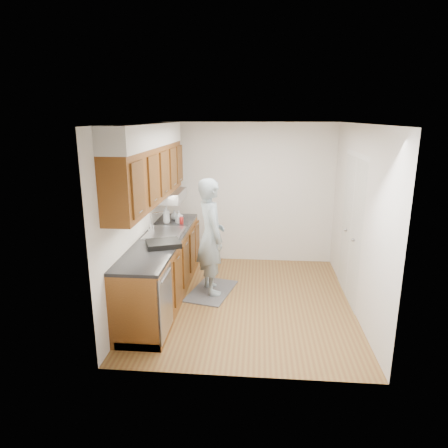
% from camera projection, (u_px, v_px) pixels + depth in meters
% --- Properties ---
extents(floor, '(3.50, 3.50, 0.00)m').
position_uv_depth(floor, '(245.00, 301.00, 5.79)').
color(floor, olive).
rests_on(floor, ground).
extents(ceiling, '(3.50, 3.50, 0.00)m').
position_uv_depth(ceiling, '(248.00, 124.00, 5.14)').
color(ceiling, white).
rests_on(ceiling, wall_left).
extents(wall_left, '(0.02, 3.50, 2.50)m').
position_uv_depth(wall_left, '(140.00, 215.00, 5.59)').
color(wall_left, silver).
rests_on(wall_left, floor).
extents(wall_right, '(0.02, 3.50, 2.50)m').
position_uv_depth(wall_right, '(358.00, 220.00, 5.34)').
color(wall_right, silver).
rests_on(wall_right, floor).
extents(wall_back, '(3.00, 0.02, 2.50)m').
position_uv_depth(wall_back, '(250.00, 194.00, 7.15)').
color(wall_back, silver).
rests_on(wall_back, floor).
extents(counter, '(0.64, 2.80, 1.30)m').
position_uv_depth(counter, '(163.00, 267.00, 5.76)').
color(counter, brown).
rests_on(counter, floor).
extents(upper_cabinets, '(0.47, 2.80, 1.21)m').
position_uv_depth(upper_cabinets, '(150.00, 165.00, 5.44)').
color(upper_cabinets, brown).
rests_on(upper_cabinets, wall_left).
extents(closet_door, '(0.02, 1.22, 2.05)m').
position_uv_depth(closet_door, '(351.00, 230.00, 5.69)').
color(closet_door, white).
rests_on(closet_door, wall_right).
extents(floor_mat, '(0.77, 1.06, 0.02)m').
position_uv_depth(floor_mat, '(211.00, 291.00, 6.10)').
color(floor_mat, slate).
rests_on(floor_mat, floor).
extents(person, '(0.70, 0.82, 1.96)m').
position_uv_depth(person, '(211.00, 229.00, 5.84)').
color(person, '#8A9CA7').
rests_on(person, floor_mat).
extents(soap_bottle_a, '(0.13, 0.13, 0.29)m').
position_uv_depth(soap_bottle_a, '(166.00, 214.00, 6.35)').
color(soap_bottle_a, silver).
rests_on(soap_bottle_a, counter).
extents(soap_bottle_b, '(0.13, 0.13, 0.20)m').
position_uv_depth(soap_bottle_b, '(179.00, 217.00, 6.37)').
color(soap_bottle_b, silver).
rests_on(soap_bottle_b, counter).
extents(soap_bottle_c, '(0.17, 0.17, 0.15)m').
position_uv_depth(soap_bottle_c, '(174.00, 215.00, 6.60)').
color(soap_bottle_c, silver).
rests_on(soap_bottle_c, counter).
extents(soda_can, '(0.07, 0.07, 0.11)m').
position_uv_depth(soda_can, '(181.00, 221.00, 6.31)').
color(soda_can, red).
rests_on(soda_can, counter).
extents(dish_rack, '(0.53, 0.50, 0.07)m').
position_uv_depth(dish_rack, '(163.00, 244.00, 5.24)').
color(dish_rack, black).
rests_on(dish_rack, counter).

